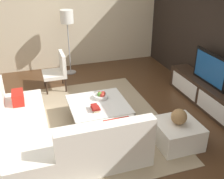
# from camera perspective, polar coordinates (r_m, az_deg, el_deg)

# --- Properties ---
(ground_plane) EXTENTS (14.00, 14.00, 0.00)m
(ground_plane) POSITION_cam_1_polar(r_m,az_deg,el_deg) (5.16, -3.56, -7.30)
(ground_plane) COLOR #4C301C
(side_wall_left) EXTENTS (0.12, 5.20, 2.80)m
(side_wall_left) POSITION_cam_1_polar(r_m,az_deg,el_deg) (7.61, -8.82, 15.10)
(side_wall_left) COLOR beige
(side_wall_left) RESTS_ON ground
(area_rug) EXTENTS (3.41, 2.57, 0.01)m
(area_rug) POSITION_cam_1_polar(r_m,az_deg,el_deg) (5.24, -3.85, -6.67)
(area_rug) COLOR tan
(area_rug) RESTS_ON ground
(media_console) EXTENTS (2.23, 0.44, 0.50)m
(media_console) POSITION_cam_1_polar(r_m,az_deg,el_deg) (5.99, 19.08, -0.94)
(media_console) COLOR #332319
(media_console) RESTS_ON ground
(television) EXTENTS (0.99, 0.06, 0.65)m
(television) POSITION_cam_1_polar(r_m,az_deg,el_deg) (5.77, 19.92, 4.14)
(television) COLOR black
(television) RESTS_ON media_console
(sectional_couch) EXTENTS (2.32, 2.27, 0.83)m
(sectional_couch) POSITION_cam_1_polar(r_m,az_deg,el_deg) (4.48, -13.27, -9.40)
(sectional_couch) COLOR white
(sectional_couch) RESTS_ON ground
(coffee_table) EXTENTS (1.05, 1.06, 0.38)m
(coffee_table) POSITION_cam_1_polar(r_m,az_deg,el_deg) (5.15, -2.83, -4.66)
(coffee_table) COLOR #332319
(coffee_table) RESTS_ON ground
(accent_chair_near) EXTENTS (0.57, 0.51, 0.87)m
(accent_chair_near) POSITION_cam_1_polar(r_m,az_deg,el_deg) (6.41, -11.28, 4.21)
(accent_chair_near) COLOR #332319
(accent_chair_near) RESTS_ON ground
(floor_lamp) EXTENTS (0.32, 0.32, 1.65)m
(floor_lamp) POSITION_cam_1_polar(r_m,az_deg,el_deg) (7.02, -9.41, 14.06)
(floor_lamp) COLOR #A5A5AA
(floor_lamp) RESTS_ON ground
(ottoman) EXTENTS (0.70, 0.70, 0.40)m
(ottoman) POSITION_cam_1_polar(r_m,az_deg,el_deg) (4.69, 13.43, -8.99)
(ottoman) COLOR white
(ottoman) RESTS_ON ground
(fruit_bowl) EXTENTS (0.28, 0.28, 0.14)m
(fruit_bowl) POSITION_cam_1_polar(r_m,az_deg,el_deg) (5.21, -2.32, -1.32)
(fruit_bowl) COLOR silver
(fruit_bowl) RESTS_ON coffee_table
(decorative_ball) EXTENTS (0.26, 0.26, 0.26)m
(decorative_ball) POSITION_cam_1_polar(r_m,az_deg,el_deg) (4.51, 13.87, -5.57)
(decorative_ball) COLOR #997247
(decorative_ball) RESTS_ON ottoman
(book_stack) EXTENTS (0.20, 0.15, 0.09)m
(book_stack) POSITION_cam_1_polar(r_m,az_deg,el_deg) (4.83, -3.53, -3.90)
(book_stack) COLOR #CCB78C
(book_stack) RESTS_ON coffee_table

